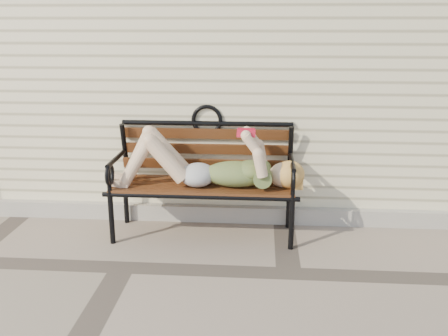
{
  "coord_description": "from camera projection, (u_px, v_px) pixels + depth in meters",
  "views": [
    {
      "loc": [
        1.02,
        -3.34,
        1.78
      ],
      "look_at": [
        0.73,
        0.51,
        0.65
      ],
      "focal_mm": 40.0,
      "sensor_mm": 36.0,
      "label": 1
    }
  ],
  "objects": [
    {
      "name": "ground",
      "position": [
        123.0,
        267.0,
        3.77
      ],
      "size": [
        80.0,
        80.0,
        0.0
      ],
      "primitive_type": "plane",
      "color": "gray",
      "rests_on": "ground"
    },
    {
      "name": "house_wall",
      "position": [
        181.0,
        46.0,
        6.22
      ],
      "size": [
        8.0,
        4.0,
        3.0
      ],
      "primitive_type": "cube",
      "color": "#F2E5BD",
      "rests_on": "ground"
    },
    {
      "name": "foundation_strip",
      "position": [
        150.0,
        211.0,
        4.67
      ],
      "size": [
        8.0,
        0.1,
        0.15
      ],
      "primitive_type": "cube",
      "color": "#B0A89F",
      "rests_on": "ground"
    },
    {
      "name": "garden_bench",
      "position": [
        204.0,
        164.0,
        4.28
      ],
      "size": [
        1.68,
        0.67,
        1.09
      ],
      "color": "black",
      "rests_on": "ground"
    },
    {
      "name": "reading_woman",
      "position": [
        204.0,
        164.0,
        4.14
      ],
      "size": [
        1.59,
        0.36,
        0.5
      ],
      "color": "#093240",
      "rests_on": "ground"
    }
  ]
}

